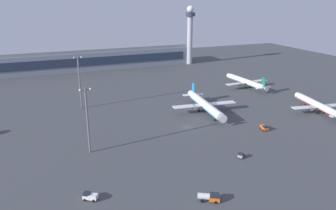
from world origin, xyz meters
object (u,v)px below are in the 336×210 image
(control_tower, at_px, (190,31))
(airplane_terminal_side, at_px, (319,106))
(baggage_tractor, at_px, (90,196))
(airplane_far_stand, at_px, (205,105))
(apron_light_east, at_px, (79,79))
(maintenance_van, at_px, (264,127))
(apron_light_central, at_px, (87,116))
(fuel_truck, at_px, (210,197))
(airplane_near_gate, at_px, (246,82))
(pushback_tug, at_px, (241,155))

(control_tower, bearing_deg, airplane_terminal_side, -87.44)
(airplane_terminal_side, xyz_separation_m, baggage_tractor, (-117.74, -32.89, -2.43))
(airplane_far_stand, xyz_separation_m, apron_light_east, (-55.93, 29.86, 11.29))
(maintenance_van, bearing_deg, apron_light_central, 2.54)
(airplane_far_stand, height_order, fuel_truck, airplane_far_stand)
(airplane_far_stand, height_order, airplane_near_gate, airplane_far_stand)
(apron_light_east, bearing_deg, airplane_far_stand, -28.10)
(apron_light_central, bearing_deg, control_tower, 52.44)
(pushback_tug, bearing_deg, airplane_terminal_side, -105.24)
(fuel_truck, bearing_deg, baggage_tractor, -83.25)
(control_tower, xyz_separation_m, pushback_tug, (-57.08, -163.50, -26.03))
(apron_light_central, bearing_deg, baggage_tractor, -99.34)
(airplane_near_gate, height_order, pushback_tug, airplane_near_gate)
(airplane_terminal_side, relative_size, airplane_near_gate, 0.97)
(airplane_far_stand, distance_m, maintenance_van, 32.76)
(maintenance_van, relative_size, apron_light_central, 0.18)
(maintenance_van, bearing_deg, fuel_truck, 45.95)
(airplane_terminal_side, bearing_deg, pushback_tug, -146.78)
(airplane_far_stand, bearing_deg, airplane_near_gate, -139.81)
(airplane_terminal_side, bearing_deg, apron_light_east, 164.72)
(pushback_tug, relative_size, apron_light_east, 0.13)
(airplane_near_gate, distance_m, maintenance_van, 69.96)
(airplane_near_gate, height_order, apron_light_central, apron_light_central)
(airplane_far_stand, xyz_separation_m, maintenance_van, (13.24, -29.83, -2.89))
(pushback_tug, bearing_deg, airplane_near_gate, -73.91)
(fuel_truck, height_order, apron_light_east, apron_light_east)
(pushback_tug, height_order, apron_light_east, apron_light_east)
(fuel_truck, bearing_deg, airplane_terminal_side, 147.71)
(maintenance_van, bearing_deg, airplane_terminal_side, -160.21)
(airplane_near_gate, bearing_deg, apron_light_east, 177.56)
(airplane_far_stand, xyz_separation_m, airplane_near_gate, (46.21, 31.83, -0.37))
(pushback_tug, bearing_deg, airplane_far_stand, -51.23)
(maintenance_van, bearing_deg, baggage_tractor, 24.68)
(fuel_truck, bearing_deg, apron_light_east, -137.79)
(apron_light_east, bearing_deg, control_tower, 39.90)
(airplane_near_gate, distance_m, pushback_tug, 98.55)
(control_tower, xyz_separation_m, baggage_tractor, (-111.63, -169.36, -25.92))
(airplane_far_stand, relative_size, baggage_tractor, 9.26)
(apron_light_central, bearing_deg, fuel_truck, -59.07)
(maintenance_van, bearing_deg, pushback_tug, 44.86)
(control_tower, distance_m, apron_light_east, 133.46)
(baggage_tractor, height_order, apron_light_central, apron_light_central)
(airplane_far_stand, height_order, apron_light_central, apron_light_central)
(airplane_near_gate, height_order, baggage_tractor, airplane_near_gate)
(baggage_tractor, height_order, maintenance_van, same)
(airplane_terminal_side, xyz_separation_m, airplane_near_gate, (-5.96, 53.16, 0.09))
(airplane_near_gate, distance_m, apron_light_east, 102.82)
(maintenance_van, bearing_deg, airplane_near_gate, -110.65)
(airplane_near_gate, bearing_deg, airplane_terminal_side, -87.14)
(airplane_terminal_side, xyz_separation_m, maintenance_van, (-38.93, -8.50, -2.43))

